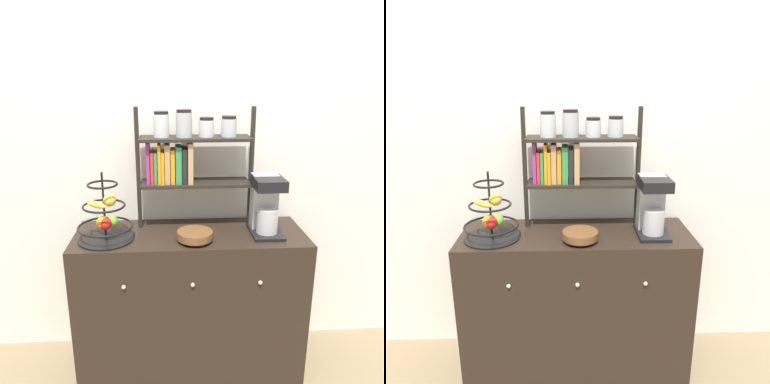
{
  "view_description": "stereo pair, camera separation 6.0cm",
  "coord_description": "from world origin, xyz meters",
  "views": [
    {
      "loc": [
        -0.12,
        -1.81,
        1.79
      ],
      "look_at": [
        0.01,
        0.24,
        1.17
      ],
      "focal_mm": 35.0,
      "sensor_mm": 36.0,
      "label": 1
    },
    {
      "loc": [
        -0.06,
        -1.81,
        1.79
      ],
      "look_at": [
        0.01,
        0.24,
        1.17
      ],
      "focal_mm": 35.0,
      "sensor_mm": 36.0,
      "label": 2
    }
  ],
  "objects": [
    {
      "name": "wooden_bowl",
      "position": [
        0.02,
        0.12,
        0.95
      ],
      "size": [
        0.2,
        0.2,
        0.06
      ],
      "color": "brown",
      "rests_on": "sideboard"
    },
    {
      "name": "wall_back",
      "position": [
        0.0,
        0.52,
        1.3
      ],
      "size": [
        7.0,
        0.05,
        2.6
      ],
      "primitive_type": "cube",
      "color": "silver",
      "rests_on": "ground_plane"
    },
    {
      "name": "fruit_stand",
      "position": [
        -0.48,
        0.17,
        1.04
      ],
      "size": [
        0.31,
        0.31,
        0.39
      ],
      "color": "black",
      "rests_on": "sideboard"
    },
    {
      "name": "coffee_maker",
      "position": [
        0.44,
        0.23,
        1.09
      ],
      "size": [
        0.18,
        0.25,
        0.34
      ],
      "color": "black",
      "rests_on": "sideboard"
    },
    {
      "name": "sideboard",
      "position": [
        0.0,
        0.24,
        0.46
      ],
      "size": [
        1.36,
        0.49,
        0.92
      ],
      "color": "black",
      "rests_on": "ground_plane"
    },
    {
      "name": "shelf_hutch",
      "position": [
        -0.03,
        0.36,
        1.37
      ],
      "size": [
        0.7,
        0.2,
        0.72
      ],
      "color": "black",
      "rests_on": "sideboard"
    }
  ]
}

